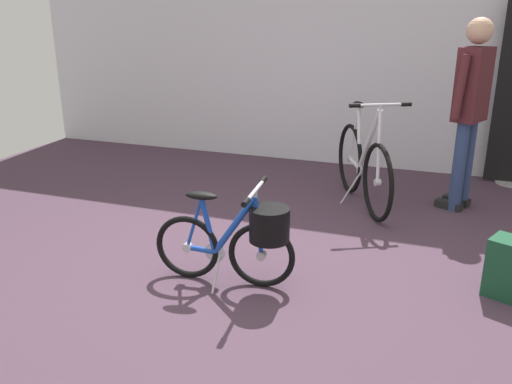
% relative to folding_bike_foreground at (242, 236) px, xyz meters
% --- Properties ---
extents(ground_plane, '(7.95, 7.95, 0.00)m').
position_rel_folding_bike_foreground_xyz_m(ground_plane, '(0.06, 0.00, -0.34)').
color(ground_plane, '#473342').
extents(back_wall, '(7.95, 0.10, 3.07)m').
position_rel_folding_bike_foreground_xyz_m(back_wall, '(0.06, 3.18, 1.19)').
color(back_wall, silver).
rests_on(back_wall, ground_plane).
extents(folding_bike_foreground, '(0.96, 0.53, 0.69)m').
position_rel_folding_bike_foreground_xyz_m(folding_bike_foreground, '(0.00, 0.00, 0.00)').
color(folding_bike_foreground, black).
rests_on(folding_bike_foreground, ground_plane).
extents(display_bike_left, '(0.75, 1.31, 1.01)m').
position_rel_folding_bike_foreground_xyz_m(display_bike_left, '(0.48, 1.81, 0.04)').
color(display_bike_left, black).
rests_on(display_bike_left, ground_plane).
extents(visitor_near_wall, '(0.36, 0.49, 1.68)m').
position_rel_folding_bike_foreground_xyz_m(visitor_near_wall, '(1.34, 2.02, 0.62)').
color(visitor_near_wall, navy).
rests_on(visitor_near_wall, ground_plane).
extents(backpack_on_floor, '(0.34, 0.31, 0.39)m').
position_rel_folding_bike_foreground_xyz_m(backpack_on_floor, '(1.66, 0.42, -0.15)').
color(backpack_on_floor, '#19472D').
rests_on(backpack_on_floor, ground_plane).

